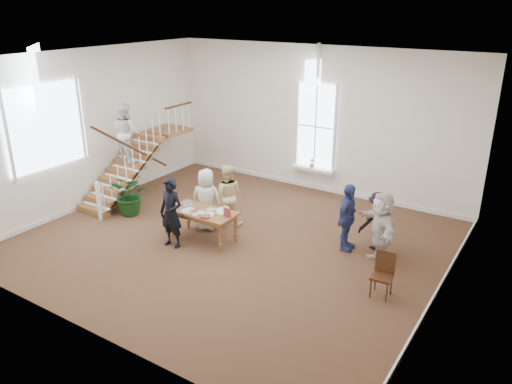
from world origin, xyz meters
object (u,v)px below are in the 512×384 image
Objects in this scene: elderly_woman at (206,200)px; woman_cluster_b at (378,221)px; person_yellow at (227,195)px; police_officer at (171,213)px; woman_cluster_c at (381,228)px; floor_plant at (131,195)px; woman_cluster_a at (347,218)px; side_chair at (383,272)px; library_table at (203,214)px.

elderly_woman reaches higher than woman_cluster_b.
person_yellow reaches higher than woman_cluster_b.
police_officer is 1.01× the size of woman_cluster_c.
elderly_woman is 0.98× the size of person_yellow.
woman_cluster_a is at bearing 12.39° from floor_plant.
elderly_woman is at bearing 83.94° from police_officer.
side_chair is at bearing 6.08° from police_officer.
side_chair is at bearing 64.15° from woman_cluster_b.
woman_cluster_a is 0.96× the size of woman_cluster_c.
police_officer is 2.45m from floor_plant.
floor_plant is (-2.29, 0.84, -0.29)m from police_officer.
library_table is at bearing -113.64° from woman_cluster_c.
library_table is 4.66m from side_chair.
library_table is 1.02× the size of person_yellow.
floor_plant is 7.40m from side_chair.
police_officer is 1.04× the size of person_yellow.
side_chair is at bearing 137.80° from person_yellow.
side_chair is at bearing -18.22° from woman_cluster_c.
woman_cluster_b reaches higher than side_chair.
elderly_woman is 2.43m from floor_plant.
person_yellow reaches higher than elderly_woman.
library_table is 2.75m from floor_plant.
library_table is at bearing 177.14° from side_chair.
floor_plant is (-2.74, 0.20, -0.13)m from library_table.
woman_cluster_a reaches higher than woman_cluster_b.
woman_cluster_c is at bearing 169.39° from elderly_woman.
police_officer is 1.48× the size of floor_plant.
person_yellow is 1.43× the size of floor_plant.
elderly_woman is 4.38m from woman_cluster_b.
woman_cluster_a is 0.92m from woman_cluster_c.
police_officer reaches higher than woman_cluster_b.
elderly_woman is 5.05m from side_chair.
woman_cluster_c is (4.47, 0.70, 0.04)m from elderly_woman.
person_yellow reaches higher than library_table.
floor_plant reaches higher than library_table.
police_officer is 1.80m from person_yellow.
side_chair is (4.71, -1.07, -0.32)m from person_yellow.
woman_cluster_b is 0.84× the size of woman_cluster_c.
person_yellow is (0.30, 0.50, 0.02)m from elderly_woman.
woman_cluster_b is at bearing 26.23° from library_table.
person_yellow is at bearing 91.83° from library_table.
person_yellow is at bearing 94.85° from woman_cluster_a.
woman_cluster_c is 1.46× the size of floor_plant.
elderly_woman is at bearing 119.16° from library_table.
library_table is 4.32m from woman_cluster_c.
woman_cluster_c is at bearing 65.32° from woman_cluster_b.
woman_cluster_a is at bearing 157.51° from person_yellow.
person_yellow is at bearing 18.78° from floor_plant.
floor_plant is at bearing 158.42° from police_officer.
person_yellow is at bearing 163.86° from side_chair.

